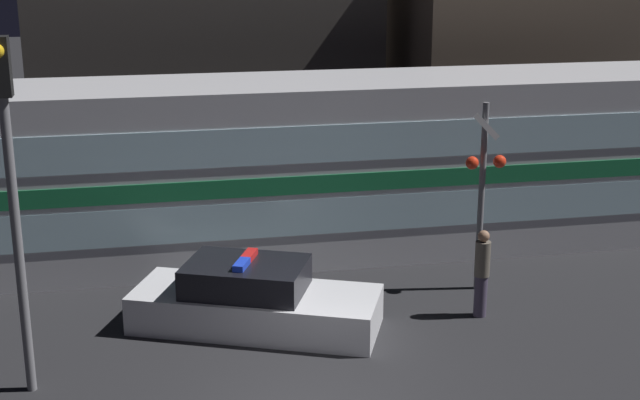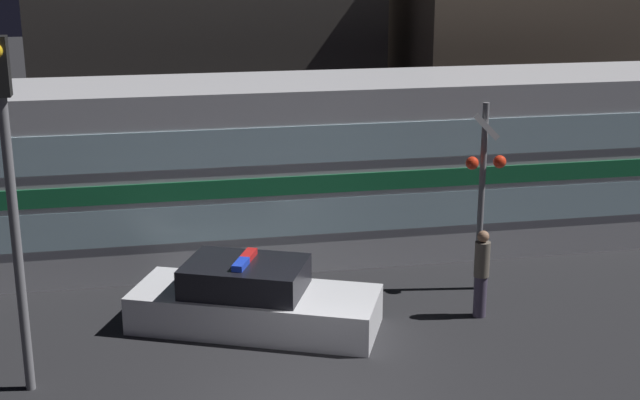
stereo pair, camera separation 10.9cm
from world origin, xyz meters
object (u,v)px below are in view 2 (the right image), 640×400
at_px(train, 372,164).
at_px(crossing_signal_near, 483,184).
at_px(traffic_light_corner, 9,172).
at_px(pedestrian, 481,273).
at_px(police_car, 253,301).

xyz_separation_m(train, crossing_signal_near, (1.50, -3.26, 0.28)).
xyz_separation_m(train, traffic_light_corner, (-7.33, -5.96, 1.67)).
relative_size(train, crossing_signal_near, 4.49).
distance_m(crossing_signal_near, traffic_light_corner, 9.34).
bearing_deg(train, pedestrian, -77.39).
xyz_separation_m(train, police_car, (-3.41, -4.22, -1.51)).
xyz_separation_m(pedestrian, traffic_light_corner, (-8.35, -1.37, 2.80)).
height_order(train, pedestrian, train).
distance_m(train, police_car, 5.63).
distance_m(police_car, pedestrian, 4.47).
bearing_deg(crossing_signal_near, pedestrian, -109.71).
xyz_separation_m(crossing_signal_near, traffic_light_corner, (-8.83, -2.70, 1.39)).
relative_size(crossing_signal_near, traffic_light_corner, 0.69).
distance_m(train, crossing_signal_near, 3.60).
height_order(crossing_signal_near, traffic_light_corner, traffic_light_corner).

